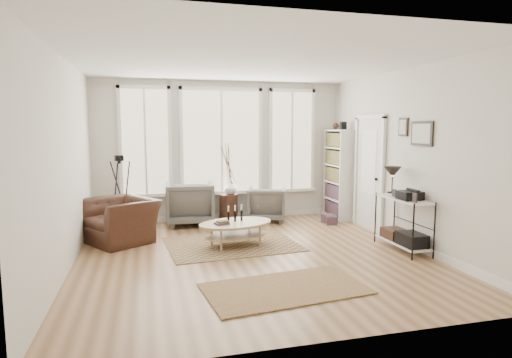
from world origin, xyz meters
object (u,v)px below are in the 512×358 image
object	(u,v)px
low_shelf	(403,218)
armchair_right	(267,204)
coffee_table	(235,227)
armchair_left	(190,203)
bookcase	(338,174)
accent_chair	(120,220)
side_table	(228,185)

from	to	relation	value
low_shelf	armchair_right	bearing A→B (deg)	119.89
coffee_table	armchair_left	world-z (taller)	armchair_left
bookcase	armchair_left	world-z (taller)	bookcase
armchair_right	accent_chair	size ratio (longest dim) A/B	0.69
armchair_right	accent_chair	bearing A→B (deg)	37.15
coffee_table	armchair_right	distance (m)	2.01
armchair_left	accent_chair	bearing A→B (deg)	42.73
armchair_left	armchair_right	xyz separation A→B (m)	(1.59, -0.05, -0.08)
coffee_table	side_table	bearing A→B (deg)	82.61
low_shelf	accent_chair	world-z (taller)	low_shelf
armchair_left	accent_chair	world-z (taller)	armchair_left
bookcase	side_table	xyz separation A→B (m)	(-2.35, 0.22, -0.19)
armchair_right	low_shelf	bearing A→B (deg)	138.21
bookcase	armchair_right	distance (m)	1.68
coffee_table	accent_chair	bearing A→B (deg)	158.02
coffee_table	armchair_right	bearing A→B (deg)	59.29
bookcase	accent_chair	world-z (taller)	bookcase
low_shelf	armchair_right	distance (m)	3.02
bookcase	armchair_left	xyz separation A→B (m)	(-3.16, 0.15, -0.52)
coffee_table	side_table	distance (m)	1.93
armchair_right	coffee_table	bearing A→B (deg)	77.61
bookcase	armchair_left	size ratio (longest dim) A/B	2.17
low_shelf	armchair_left	size ratio (longest dim) A/B	1.37
low_shelf	side_table	distance (m)	3.59
side_table	accent_chair	world-z (taller)	side_table
bookcase	side_table	distance (m)	2.37
armchair_left	coffee_table	bearing A→B (deg)	111.50
coffee_table	accent_chair	distance (m)	2.00
armchair_right	side_table	distance (m)	0.90
low_shelf	coffee_table	world-z (taller)	low_shelf
bookcase	armchair_left	bearing A→B (deg)	177.25
accent_chair	armchair_right	bearing A→B (deg)	75.26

